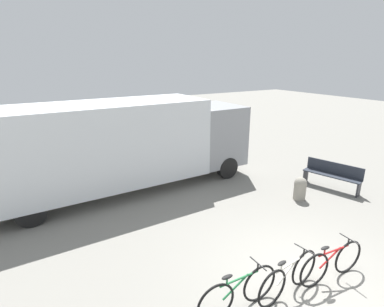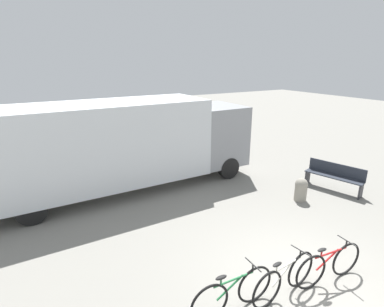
{
  "view_description": "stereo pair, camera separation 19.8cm",
  "coord_description": "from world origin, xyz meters",
  "px_view_note": "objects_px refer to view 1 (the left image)",
  "views": [
    {
      "loc": [
        -4.58,
        -3.09,
        4.31
      ],
      "look_at": [
        -0.15,
        4.34,
        1.59
      ],
      "focal_mm": 28.0,
      "sensor_mm": 36.0,
      "label": 1
    },
    {
      "loc": [
        -4.41,
        -3.19,
        4.31
      ],
      "look_at": [
        -0.15,
        4.34,
        1.59
      ],
      "focal_mm": 28.0,
      "sensor_mm": 36.0,
      "label": 2
    }
  ],
  "objects_px": {
    "bicycle_far": "(332,263)",
    "bicycle_middle": "(289,277)",
    "delivery_truck": "(118,144)",
    "park_bench": "(332,174)",
    "bicycle_near": "(238,292)",
    "bollard_near_bench": "(300,188)"
  },
  "relations": [
    {
      "from": "bicycle_near",
      "to": "bicycle_far",
      "type": "bearing_deg",
      "value": -7.45
    },
    {
      "from": "park_bench",
      "to": "bicycle_middle",
      "type": "xyz_separation_m",
      "value": [
        -5.15,
        -2.71,
        -0.13
      ]
    },
    {
      "from": "delivery_truck",
      "to": "park_bench",
      "type": "distance_m",
      "value": 7.4
    },
    {
      "from": "bicycle_near",
      "to": "bollard_near_bench",
      "type": "height_order",
      "value": "bicycle_near"
    },
    {
      "from": "bicycle_middle",
      "to": "bollard_near_bench",
      "type": "height_order",
      "value": "bicycle_middle"
    },
    {
      "from": "delivery_truck",
      "to": "park_bench",
      "type": "bearing_deg",
      "value": -30.19
    },
    {
      "from": "park_bench",
      "to": "bollard_near_bench",
      "type": "relative_size",
      "value": 2.57
    },
    {
      "from": "delivery_truck",
      "to": "bollard_near_bench",
      "type": "xyz_separation_m",
      "value": [
        4.71,
        -3.63,
        -1.27
      ]
    },
    {
      "from": "bollard_near_bench",
      "to": "bicycle_far",
      "type": "bearing_deg",
      "value": -130.64
    },
    {
      "from": "park_bench",
      "to": "bicycle_near",
      "type": "height_order",
      "value": "park_bench"
    },
    {
      "from": "park_bench",
      "to": "bicycle_far",
      "type": "relative_size",
      "value": 1.12
    },
    {
      "from": "bollard_near_bench",
      "to": "delivery_truck",
      "type": "bearing_deg",
      "value": 142.4
    },
    {
      "from": "bicycle_far",
      "to": "bicycle_middle",
      "type": "bearing_deg",
      "value": 176.69
    },
    {
      "from": "delivery_truck",
      "to": "bicycle_middle",
      "type": "distance_m",
      "value": 6.55
    },
    {
      "from": "bicycle_near",
      "to": "bicycle_far",
      "type": "height_order",
      "value": "same"
    },
    {
      "from": "park_bench",
      "to": "bicycle_middle",
      "type": "height_order",
      "value": "park_bench"
    },
    {
      "from": "bicycle_middle",
      "to": "bicycle_far",
      "type": "relative_size",
      "value": 1.0
    },
    {
      "from": "bicycle_far",
      "to": "bollard_near_bench",
      "type": "distance_m",
      "value": 3.75
    },
    {
      "from": "bicycle_far",
      "to": "bollard_near_bench",
      "type": "xyz_separation_m",
      "value": [
        2.44,
        2.84,
        -0.0
      ]
    },
    {
      "from": "bicycle_middle",
      "to": "bicycle_far",
      "type": "xyz_separation_m",
      "value": [
        1.06,
        -0.16,
        0.0
      ]
    },
    {
      "from": "bicycle_middle",
      "to": "park_bench",
      "type": "bearing_deg",
      "value": 22.21
    },
    {
      "from": "park_bench",
      "to": "bicycle_near",
      "type": "bearing_deg",
      "value": 96.68
    }
  ]
}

